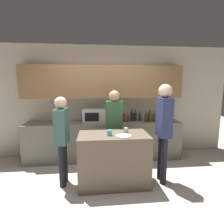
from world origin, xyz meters
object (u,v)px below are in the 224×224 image
Objects in this scene: bottle_5 at (146,118)px; cup_1 at (109,133)px; potted_plant at (161,112)px; bottle_6 at (150,117)px; cup_0 at (126,130)px; person_left at (62,134)px; person_center at (114,123)px; person_right at (164,125)px; toaster at (60,119)px; bottle_4 at (140,117)px; bottle_7 at (154,117)px; bottle_1 at (128,118)px; bottle_2 at (132,116)px; bottle_3 at (135,117)px; microwave at (94,116)px; bottle_0 at (124,118)px; plate_on_island at (124,136)px.

bottle_5 reaches higher than cup_1.
bottle_6 is (-0.31, -0.08, -0.09)m from potted_plant.
person_left reaches higher than cup_0.
person_center is (-0.15, 0.51, 0.02)m from cup_0.
toaster is at bearing 61.74° from person_right.
bottle_4 is 0.14× the size of person_center.
person_right reaches higher than bottle_7.
person_left is (-1.34, -0.98, -0.06)m from bottle_1.
bottle_2 reaches higher than cup_1.
bottle_3 is at bearing 129.79° from person_left.
person_left is (-0.81, 0.13, -0.04)m from cup_1.
person_left is (-2.18, -1.07, -0.17)m from potted_plant.
bottle_5 is 0.82× the size of bottle_6.
person_right reaches higher than microwave.
toaster is 1.10× the size of bottle_5.
bottle_1 is 0.87× the size of bottle_3.
microwave is at bearing 156.92° from person_left.
person_center is (-0.29, -0.51, -0.01)m from bottle_0.
bottle_3 reaches higher than bottle_4.
toaster is 0.16× the size of person_center.
bottle_7 is 2.84× the size of cup_0.
potted_plant is at bearing -147.59° from person_center.
cup_0 is at bearing -127.45° from bottle_6.
bottle_1 is 2.45× the size of cup_1.
bottle_7 is (0.32, -0.08, 0.01)m from bottle_4.
bottle_0 is at bearing -165.10° from bottle_2.
potted_plant is 2.43m from person_left.
bottle_7 is 1.30m from cup_0.
microwave reaches higher than cup_1.
bottle_7 is (-0.20, -0.09, -0.10)m from potted_plant.
bottle_0 is 0.73m from bottle_7.
bottle_2 is 1.36m from plate_on_island.
bottle_4 is at bearing -133.46° from person_center.
person_center reaches higher than bottle_5.
microwave is at bearing 174.61° from bottle_5.
microwave is at bearing -179.10° from bottle_2.
bottle_3 is (0.20, 0.11, 0.01)m from bottle_1.
potted_plant is 1.70× the size of bottle_1.
person_right is (0.43, -1.08, 0.08)m from bottle_1.
cup_0 is at bearing 24.78° from cup_1.
bottle_6 is 0.16× the size of person_right.
potted_plant is at bearing 0.19° from bottle_4.
toaster is at bearing 179.95° from bottle_4.
bottle_3 is 0.34m from bottle_6.
bottle_4 is 1.97m from person_left.
bottle_4 is at bearing 63.09° from cup_0.
person_left is at bearing -147.17° from bottle_4.
bottle_3 is 1.17m from cup_0.
person_center is at bearing -141.29° from bottle_4.
bottle_6 reaches higher than cup_1.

